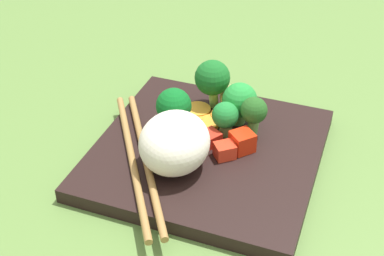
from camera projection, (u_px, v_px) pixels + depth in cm
name	position (u px, v px, depth cm)	size (l,w,h in cm)	color
ground_plane	(207.00, 165.00, 60.88)	(110.00, 110.00, 2.00)	#567B39
square_plate	(207.00, 153.00, 59.81)	(24.08, 24.08, 1.67)	black
rice_mound	(174.00, 143.00, 54.88)	(8.17, 7.29, 6.14)	white
broccoli_floret_0	(225.00, 117.00, 59.73)	(3.03, 3.03, 4.21)	#7FB15D
broccoli_floret_1	(239.00, 102.00, 61.52)	(4.06, 4.06, 5.18)	#569444
broccoli_floret_2	(254.00, 112.00, 59.38)	(3.02, 3.02, 4.93)	#62AC4F
broccoli_floret_3	(174.00, 106.00, 60.46)	(4.06, 4.06, 5.13)	#73B760
broccoli_floret_4	(212.00, 78.00, 63.74)	(4.27, 4.27, 6.22)	#7DBE5C
carrot_slice_0	(206.00, 123.00, 62.58)	(3.04, 3.04, 0.56)	orange
carrot_slice_1	(221.00, 116.00, 63.66)	(2.48, 2.48, 0.68)	orange
carrot_slice_2	(198.00, 111.00, 64.55)	(3.13, 3.13, 0.68)	gold
pepper_chunk_0	(212.00, 139.00, 59.30)	(2.02, 2.07, 1.46)	red
pepper_chunk_1	(225.00, 151.00, 57.47)	(2.12, 1.85, 1.64)	red
pepper_chunk_2	(242.00, 142.00, 58.26)	(2.31, 2.23, 2.24)	red
pepper_chunk_3	(192.00, 138.00, 58.77)	(2.29, 2.04, 2.26)	red
pepper_chunk_4	(192.00, 128.00, 60.98)	(2.10, 1.54, 1.44)	red
chicken_piece_1	(231.00, 96.00, 65.32)	(3.75, 3.01, 2.79)	tan
chopstick_pair	(139.00, 158.00, 57.06)	(20.99, 15.26, 0.77)	olive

